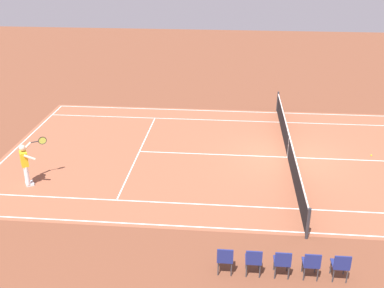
{
  "coord_description": "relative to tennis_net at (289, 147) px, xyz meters",
  "views": [
    {
      "loc": [
        2.46,
        17.77,
        8.43
      ],
      "look_at": [
        4.0,
        1.0,
        0.9
      ],
      "focal_mm": 42.7,
      "sensor_mm": 36.0,
      "label": 1
    }
  ],
  "objects": [
    {
      "name": "court_line_markings",
      "position": [
        0.0,
        0.0,
        -0.49
      ],
      "size": [
        23.85,
        11.05,
        0.01
      ],
      "color": "white",
      "rests_on": "ground_plane"
    },
    {
      "name": "ground_plane",
      "position": [
        0.0,
        0.0,
        -0.49
      ],
      "size": [
        60.0,
        60.0,
        0.0
      ],
      "primitive_type": "plane",
      "color": "brown"
    },
    {
      "name": "court_slab",
      "position": [
        0.0,
        0.0,
        -0.49
      ],
      "size": [
        24.2,
        11.4,
        0.0
      ],
      "primitive_type": "cube",
      "color": "#935138",
      "rests_on": "ground_plane"
    },
    {
      "name": "tennis_player_near",
      "position": [
        9.97,
        3.29,
        0.44
      ],
      "size": [
        0.82,
        1.03,
        1.7
      ],
      "color": "white",
      "rests_on": "ground_plane"
    },
    {
      "name": "spectator_chair_1",
      "position": [
        0.17,
        7.65,
        0.03
      ],
      "size": [
        0.44,
        0.44,
        0.88
      ],
      "color": "#38383D",
      "rests_on": "ground_plane"
    },
    {
      "name": "spectator_chair_4",
      "position": [
        2.48,
        7.65,
        0.03
      ],
      "size": [
        0.44,
        0.44,
        0.88
      ],
      "color": "#38383D",
      "rests_on": "ground_plane"
    },
    {
      "name": "spectator_chair_3",
      "position": [
        1.71,
        7.65,
        0.03
      ],
      "size": [
        0.44,
        0.44,
        0.88
      ],
      "color": "#38383D",
      "rests_on": "ground_plane"
    },
    {
      "name": "spectator_chair_0",
      "position": [
        -0.61,
        7.65,
        0.03
      ],
      "size": [
        0.44,
        0.44,
        0.88
      ],
      "color": "#38383D",
      "rests_on": "ground_plane"
    },
    {
      "name": "spectator_chair_2",
      "position": [
        0.94,
        7.65,
        0.03
      ],
      "size": [
        0.44,
        0.44,
        0.88
      ],
      "color": "#38383D",
      "rests_on": "ground_plane"
    },
    {
      "name": "tennis_ball",
      "position": [
        -3.58,
        -0.46,
        -0.46
      ],
      "size": [
        0.07,
        0.07,
        0.07
      ],
      "primitive_type": "sphere",
      "color": "#CCE01E",
      "rests_on": "ground_plane"
    },
    {
      "name": "tennis_net",
      "position": [
        0.0,
        0.0,
        0.0
      ],
      "size": [
        0.1,
        11.7,
        1.08
      ],
      "color": "#2D2D33",
      "rests_on": "ground_plane"
    }
  ]
}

